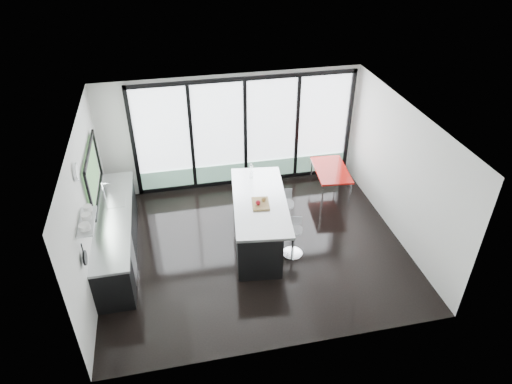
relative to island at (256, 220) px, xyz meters
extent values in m
cube|color=black|center=(-0.08, -0.24, -0.51)|extent=(6.00, 5.00, 0.00)
cube|color=white|center=(-0.08, -0.24, 2.29)|extent=(6.00, 5.00, 0.00)
cube|color=silver|center=(-0.08, 2.26, 0.89)|extent=(6.00, 0.00, 2.80)
cube|color=white|center=(0.22, 2.23, 0.89)|extent=(5.00, 0.02, 2.50)
cube|color=#6D9E85|center=(0.22, 2.19, -0.14)|extent=(5.00, 0.02, 0.44)
cube|color=black|center=(-1.03, 2.19, 0.89)|extent=(0.08, 0.04, 2.50)
cube|color=black|center=(0.22, 2.19, 0.89)|extent=(0.08, 0.04, 2.50)
cube|color=black|center=(1.47, 2.19, 0.89)|extent=(0.08, 0.04, 2.50)
cube|color=silver|center=(-0.08, -2.74, 0.89)|extent=(6.00, 0.00, 2.80)
cube|color=silver|center=(-3.08, -0.24, 0.89)|extent=(0.00, 5.00, 2.80)
cube|color=#457241|center=(-3.05, 0.66, 1.09)|extent=(0.02, 1.60, 0.90)
cube|color=#AAADAF|center=(-2.95, -1.09, 1.24)|extent=(0.25, 0.80, 0.03)
cylinder|color=white|center=(-3.05, -0.54, 1.84)|extent=(0.04, 0.30, 0.30)
cylinder|color=black|center=(-3.02, -1.49, 0.84)|extent=(0.03, 0.24, 0.24)
cube|color=silver|center=(2.92, -0.24, 0.89)|extent=(0.00, 5.00, 2.80)
cube|color=black|center=(-2.76, 0.16, -0.08)|extent=(0.65, 3.20, 0.87)
cube|color=#AAADAF|center=(-2.76, 0.16, 0.38)|extent=(0.69, 3.24, 0.05)
cube|color=#AAADAF|center=(-2.76, 0.66, 0.38)|extent=(0.45, 0.48, 0.06)
cylinder|color=silver|center=(-2.91, 0.66, 0.63)|extent=(0.02, 0.02, 0.44)
cube|color=#AAADAF|center=(-2.44, -0.59, -0.09)|extent=(0.03, 0.60, 0.80)
cube|color=black|center=(-0.01, 0.00, -0.04)|extent=(1.12, 2.50, 0.95)
cube|color=#AAADAF|center=(0.08, -0.01, 0.47)|extent=(1.35, 2.59, 0.05)
cube|color=olive|center=(0.06, -0.17, 0.51)|extent=(0.38, 0.48, 0.03)
sphere|color=maroon|center=(0.00, -0.22, 0.58)|extent=(0.11, 0.11, 0.10)
sphere|color=brown|center=(0.13, -0.13, 0.57)|extent=(0.10, 0.10, 0.09)
cylinder|color=silver|center=(0.08, 0.82, 0.65)|extent=(0.09, 0.09, 0.31)
cylinder|color=silver|center=(0.62, -0.60, -0.19)|extent=(0.50, 0.50, 0.64)
cylinder|color=silver|center=(0.61, 0.10, -0.13)|extent=(0.54, 0.54, 0.77)
cube|color=#A3150F|center=(2.07, 1.32, -0.17)|extent=(0.87, 1.36, 0.69)
camera|label=1|loc=(-1.53, -7.24, 5.59)|focal=32.00mm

